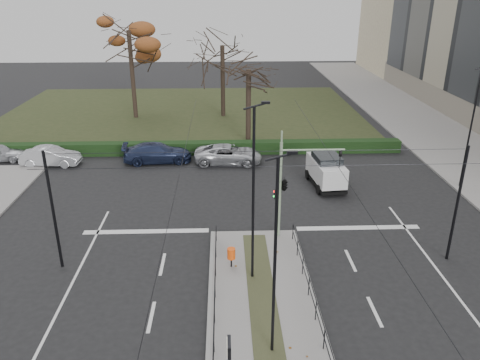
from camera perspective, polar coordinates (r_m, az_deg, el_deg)
The scene contains 20 objects.
ground at distance 22.02m, azimuth 2.48°, elevation -12.79°, with size 140.00×140.00×0.00m, color black.
median_island at distance 19.99m, azimuth 3.05°, elevation -16.75°, with size 4.40×15.00×0.14m, color slate.
sidewalk_east at distance 46.22m, azimuth 23.16°, elevation 4.78°, with size 8.00×90.00×0.14m, color slate.
park at distance 51.68m, azimuth -7.00°, elevation 8.14°, with size 38.00×26.00×0.10m, color #252E17.
hedge at distance 38.75m, azimuth -8.55°, elevation 3.86°, with size 38.00×1.00×1.00m, color black.
median_railing at distance 19.35m, azimuth 3.13°, elevation -14.86°, with size 4.14×13.24×0.92m.
catenary at distance 21.68m, azimuth 2.30°, elevation -2.89°, with size 20.00×34.00×6.00m.
traffic_light at distance 24.55m, azimuth 5.62°, elevation -0.35°, with size 3.65×2.03×5.30m.
litter_bin at distance 22.70m, azimuth -1.07°, elevation -8.98°, with size 0.39×0.39×1.00m.
info_panel at distance 15.72m, azimuth -1.34°, elevation -20.46°, with size 0.13×0.62×2.36m.
streetlamp_median_near at distance 16.23m, azimuth 4.35°, elevation -9.48°, with size 0.66×0.13×7.85m.
streetlamp_median_far at distance 20.32m, azimuth 1.68°, elevation -1.75°, with size 0.69×0.14×8.32m.
streetlamp_sidewalk at distance 34.05m, azimuth 26.36°, elevation 5.82°, with size 0.68×0.14×8.16m.
parked_car_second at distance 38.58m, azimuth -22.09°, elevation 2.69°, with size 1.54×4.41×1.45m, color #B1B3B9.
parked_car_third at distance 36.99m, azimuth -10.04°, elevation 3.29°, with size 2.13×5.24×1.52m, color #1E2747.
parked_car_fourth at distance 36.22m, azimuth -1.44°, elevation 3.16°, with size 2.40×5.20×1.45m, color #B1B3B9.
white_van at distance 32.39m, azimuth 10.44°, elevation 1.26°, with size 2.26×4.31×2.26m.
rust_tree at distance 49.12m, azimuth -13.44°, elevation 17.32°, with size 8.41×8.41×11.44m.
bare_tree_center at distance 48.79m, azimuth -2.17°, elevation 15.46°, with size 6.15×6.15×9.55m.
bare_tree_near at distance 40.15m, azimuth 1.05°, elevation 12.67°, with size 5.22×5.22×8.29m.
Camera 1 is at (-1.58, -17.91, 12.70)m, focal length 35.00 mm.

